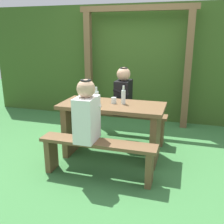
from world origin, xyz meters
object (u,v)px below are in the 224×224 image
(picnic_table, at_px, (112,121))
(person_white_shirt, at_px, (87,113))
(bottle_right, at_px, (96,98))
(drinking_glass, at_px, (114,100))
(bottle_left, at_px, (123,97))
(bench_near, at_px, (98,152))
(cell_phone, at_px, (95,100))
(bench_far, at_px, (123,121))
(person_black_coat, at_px, (123,92))

(picnic_table, relative_size, person_white_shirt, 1.95)
(person_white_shirt, xyz_separation_m, bottle_right, (-0.06, 0.48, 0.07))
(drinking_glass, height_order, bottle_right, bottle_right)
(bottle_left, bearing_deg, picnic_table, -161.89)
(bench_near, relative_size, cell_phone, 10.00)
(bench_far, xyz_separation_m, person_white_shirt, (-0.12, -1.19, 0.46))
(person_white_shirt, bearing_deg, bench_far, 84.01)
(bench_near, bearing_deg, cell_phone, 111.50)
(bench_near, height_order, person_black_coat, person_black_coat)
(person_white_shirt, distance_m, bottle_right, 0.49)
(person_black_coat, bearing_deg, person_white_shirt, -96.29)
(person_black_coat, distance_m, bottle_right, 0.73)
(bench_near, relative_size, bottle_right, 5.78)
(bench_far, bearing_deg, person_black_coat, -28.79)
(person_black_coat, relative_size, drinking_glass, 8.78)
(bench_near, bearing_deg, drinking_glass, 88.83)
(bench_far, distance_m, drinking_glass, 0.73)
(bench_near, height_order, bench_far, same)
(bench_far, distance_m, bottle_right, 0.90)
(person_white_shirt, relative_size, drinking_glass, 8.78)
(bench_near, relative_size, bottle_left, 5.67)
(person_white_shirt, relative_size, bottle_right, 2.97)
(person_white_shirt, bearing_deg, person_black_coat, 83.71)
(bench_near, height_order, bottle_left, bottle_left)
(person_black_coat, bearing_deg, picnic_table, -90.58)
(person_white_shirt, bearing_deg, cell_phone, 102.77)
(picnic_table, distance_m, bench_near, 0.62)
(drinking_glass, bearing_deg, picnic_table, -108.61)
(bench_far, bearing_deg, bottle_right, -104.58)
(drinking_glass, bearing_deg, bottle_right, -142.82)
(person_white_shirt, relative_size, person_black_coat, 1.00)
(cell_phone, bearing_deg, drinking_glass, -41.56)
(picnic_table, height_order, person_white_shirt, person_white_shirt)
(picnic_table, xyz_separation_m, bench_far, (0.00, 0.59, -0.19))
(picnic_table, xyz_separation_m, person_white_shirt, (-0.12, -0.59, 0.28))
(cell_phone, bearing_deg, bench_near, -90.82)
(person_black_coat, bearing_deg, drinking_glass, -89.28)
(picnic_table, height_order, bottle_left, bottle_left)
(bench_far, distance_m, person_white_shirt, 1.28)
(bottle_left, bearing_deg, person_white_shirt, -112.84)
(drinking_glass, bearing_deg, bench_near, -91.17)
(picnic_table, relative_size, person_black_coat, 1.95)
(person_white_shirt, xyz_separation_m, cell_phone, (-0.17, 0.74, -0.03))
(bench_far, xyz_separation_m, person_black_coat, (0.01, -0.00, 0.46))
(picnic_table, distance_m, bottle_left, 0.38)
(person_white_shirt, height_order, cell_phone, person_white_shirt)
(bottle_left, bearing_deg, drinking_glass, -176.15)
(drinking_glass, bearing_deg, person_black_coat, 90.72)
(bench_near, xyz_separation_m, person_black_coat, (0.01, 1.19, 0.46))
(person_white_shirt, distance_m, cell_phone, 0.76)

